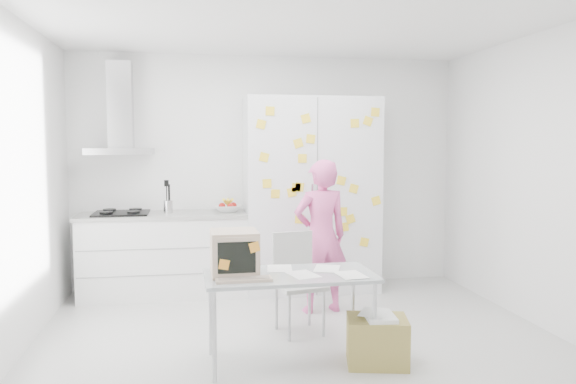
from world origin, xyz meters
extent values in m
cube|color=silver|center=(0.00, 0.00, -0.01)|extent=(4.50, 4.00, 0.02)
cube|color=white|center=(0.00, 2.00, 1.35)|extent=(4.50, 0.02, 2.70)
cube|color=white|center=(-2.25, 0.00, 1.35)|extent=(0.02, 4.00, 2.70)
cube|color=white|center=(2.25, 0.00, 1.35)|extent=(0.02, 4.00, 2.70)
cube|color=white|center=(0.00, 0.00, 2.70)|extent=(4.50, 4.00, 0.02)
cube|color=white|center=(-1.20, 1.70, 0.44)|extent=(1.80, 0.60, 0.88)
cube|color=gray|center=(-1.20, 1.40, 0.58)|extent=(1.76, 0.01, 0.01)
cube|color=gray|center=(-1.20, 1.40, 0.30)|extent=(1.76, 0.01, 0.01)
cube|color=#9E9E99|center=(-1.20, 1.70, 0.90)|extent=(1.84, 0.63, 0.04)
cube|color=black|center=(-1.65, 1.70, 0.93)|extent=(0.58, 0.50, 0.03)
cylinder|color=black|center=(-1.79, 1.58, 0.95)|extent=(0.14, 0.14, 0.02)
cylinder|color=black|center=(-1.51, 1.58, 0.95)|extent=(0.14, 0.14, 0.02)
cylinder|color=black|center=(-1.79, 1.82, 0.95)|extent=(0.14, 0.14, 0.02)
cylinder|color=black|center=(-1.51, 1.82, 0.95)|extent=(0.14, 0.14, 0.02)
cylinder|color=silver|center=(-1.15, 1.70, 0.99)|extent=(0.10, 0.10, 0.14)
cylinder|color=black|center=(-1.16, 1.71, 1.09)|extent=(0.01, 0.01, 0.30)
cylinder|color=black|center=(-1.13, 1.69, 1.09)|extent=(0.01, 0.01, 0.30)
cylinder|color=black|center=(-1.15, 1.72, 1.09)|extent=(0.01, 0.01, 0.30)
cube|color=black|center=(-1.16, 1.71, 1.25)|extent=(0.05, 0.01, 0.07)
imported|color=white|center=(-0.50, 1.70, 0.96)|extent=(0.31, 0.31, 0.08)
sphere|color=#B2140F|center=(-0.56, 1.72, 0.99)|extent=(0.08, 0.08, 0.08)
sphere|color=#B2140F|center=(-0.47, 1.65, 0.99)|extent=(0.08, 0.08, 0.08)
sphere|color=#B2140F|center=(-0.43, 1.74, 0.99)|extent=(0.08, 0.08, 0.08)
cylinder|color=yellow|center=(-0.52, 1.72, 1.03)|extent=(0.09, 0.17, 0.10)
cylinder|color=yellow|center=(-0.49, 1.72, 1.03)|extent=(0.04, 0.17, 0.10)
cylinder|color=yellow|center=(-0.47, 1.72, 1.03)|extent=(0.08, 0.17, 0.10)
cube|color=silver|center=(-1.65, 1.75, 1.60)|extent=(0.70, 0.48, 0.07)
cube|color=silver|center=(-1.65, 1.87, 2.10)|extent=(0.26, 0.24, 0.95)
cube|color=silver|center=(0.45, 1.68, 1.10)|extent=(1.50, 0.65, 2.20)
cube|color=slate|center=(0.45, 1.35, 1.10)|extent=(0.01, 0.01, 2.16)
cube|color=silver|center=(0.39, 1.34, 1.10)|extent=(0.02, 0.02, 0.30)
cube|color=silver|center=(0.51, 1.34, 1.10)|extent=(0.02, 0.02, 0.30)
cube|color=yellow|center=(0.86, 1.34, 1.90)|extent=(0.10, 0.00, 0.10)
cube|color=yellow|center=(1.01, 1.34, 1.93)|extent=(0.12, 0.00, 0.12)
cube|color=yellow|center=(1.12, 1.34, 1.05)|extent=(0.12, 0.00, 0.12)
cube|color=yellow|center=(0.22, 1.34, 1.21)|extent=(0.10, 0.00, 0.10)
cube|color=yellow|center=(0.46, 1.34, 1.35)|extent=(0.12, 0.00, 0.12)
cube|color=yellow|center=(0.83, 1.34, 0.86)|extent=(0.12, 0.00, 0.12)
cube|color=yellow|center=(0.25, 1.34, 0.87)|extent=(0.10, 0.00, 0.10)
cube|color=yellow|center=(0.32, 1.34, 1.95)|extent=(0.12, 0.00, 0.12)
cube|color=yellow|center=(0.54, 1.34, 0.81)|extent=(0.12, 0.00, 0.12)
cube|color=yellow|center=(0.86, 1.34, 1.19)|extent=(0.12, 0.00, 0.12)
cube|color=yellow|center=(0.74, 1.34, 0.94)|extent=(0.10, 0.00, 0.10)
cube|color=yellow|center=(0.24, 1.34, 1.69)|extent=(0.12, 0.00, 0.12)
cube|color=yellow|center=(-0.01, 1.34, 1.15)|extent=(0.10, 0.00, 0.10)
cube|color=yellow|center=(-0.10, 1.34, 1.26)|extent=(0.10, 0.00, 0.10)
cube|color=yellow|center=(-0.16, 1.34, 1.89)|extent=(0.11, 0.00, 0.11)
cube|color=yellow|center=(0.38, 1.34, 0.59)|extent=(0.10, 0.00, 0.10)
cube|color=yellow|center=(0.25, 1.34, 1.22)|extent=(0.11, 0.00, 0.11)
cube|color=yellow|center=(0.99, 1.34, 0.59)|extent=(0.11, 0.00, 0.11)
cube|color=yellow|center=(1.09, 1.34, 2.03)|extent=(0.10, 0.00, 0.10)
cube|color=yellow|center=(0.28, 1.34, 1.53)|extent=(0.10, 0.00, 0.10)
cube|color=yellow|center=(0.17, 1.34, 1.16)|extent=(0.11, 0.00, 0.11)
cube|color=yellow|center=(0.63, 1.34, 0.52)|extent=(0.10, 0.00, 0.10)
cube|color=yellow|center=(-0.07, 1.34, 2.03)|extent=(0.10, 0.00, 0.10)
cube|color=yellow|center=(-0.13, 1.34, 1.54)|extent=(0.12, 0.00, 0.12)
cube|color=yellow|center=(0.76, 1.34, 0.77)|extent=(0.11, 0.00, 0.11)
cube|color=yellow|center=(0.37, 1.34, 1.73)|extent=(0.11, 0.00, 0.11)
cube|color=yellow|center=(0.72, 1.34, 1.28)|extent=(0.11, 0.00, 0.11)
cube|color=yellow|center=(0.47, 1.34, 0.80)|extent=(0.11, 0.00, 0.11)
imported|color=#E4599F|center=(0.37, 0.82, 0.76)|extent=(0.61, 0.45, 1.53)
cube|color=#9EA6A8|center=(-0.17, -0.42, 0.68)|extent=(1.30, 0.66, 0.03)
cylinder|color=#B3B4B8|center=(-0.75, -0.70, 0.33)|extent=(0.03, 0.03, 0.66)
cylinder|color=#B3B4B8|center=(0.43, -0.68, 0.33)|extent=(0.03, 0.03, 0.66)
cylinder|color=#B3B4B8|center=(-0.76, -0.16, 0.33)|extent=(0.03, 0.03, 0.66)
cylinder|color=#B3B4B8|center=(0.42, -0.15, 0.33)|extent=(0.03, 0.03, 0.66)
cube|color=#C7AD94|center=(-0.58, -0.35, 0.86)|extent=(0.35, 0.37, 0.33)
cube|color=#C7AD94|center=(-0.58, -0.55, 0.86)|extent=(0.33, 0.02, 0.29)
cube|color=black|center=(-0.58, -0.56, 0.86)|extent=(0.28, 0.01, 0.23)
cube|color=#FDA22E|center=(-0.67, -0.56, 0.82)|extent=(0.08, 0.00, 0.08)
cube|color=#FDA22E|center=(-0.45, -0.56, 0.94)|extent=(0.09, 0.00, 0.09)
cube|color=#C7AD94|center=(-0.53, -0.59, 0.71)|extent=(0.41, 0.14, 0.02)
cube|color=gray|center=(-0.53, -0.59, 0.72)|extent=(0.37, 0.11, 0.01)
cube|color=white|center=(-0.07, -0.47, 0.70)|extent=(0.26, 0.31, 0.00)
cube|color=white|center=(0.15, -0.31, 0.70)|extent=(0.27, 0.32, 0.00)
cube|color=white|center=(0.28, -0.56, 0.70)|extent=(0.22, 0.29, 0.00)
cube|color=white|center=(-0.21, -0.24, 0.70)|extent=(0.23, 0.30, 0.00)
cube|color=#ADADAB|center=(0.04, 0.22, 0.43)|extent=(0.47, 0.47, 0.04)
cube|color=#ADADAB|center=(0.00, 0.40, 0.67)|extent=(0.38, 0.10, 0.44)
cylinder|color=#A9A8AD|center=(-0.09, 0.03, 0.20)|extent=(0.03, 0.03, 0.41)
cylinder|color=#A9A8AD|center=(0.23, 0.10, 0.20)|extent=(0.03, 0.03, 0.41)
cylinder|color=#A9A8AD|center=(-0.15, 0.35, 0.20)|extent=(0.03, 0.03, 0.41)
cylinder|color=#A9A8AD|center=(0.17, 0.41, 0.20)|extent=(0.03, 0.03, 0.41)
cube|color=#9B8C43|center=(0.49, -0.57, 0.18)|extent=(0.52, 0.45, 0.36)
cube|color=white|center=(0.50, -0.59, 0.38)|extent=(0.25, 0.31, 0.03)
cube|color=white|center=(0.47, -0.53, 0.40)|extent=(0.30, 0.33, 0.00)
camera|label=1|loc=(-0.90, -4.57, 1.69)|focal=35.00mm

